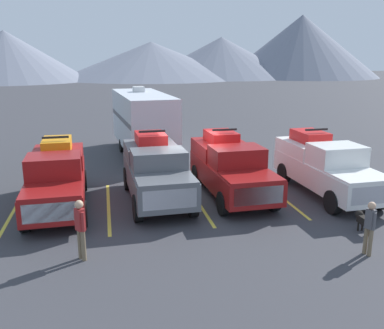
# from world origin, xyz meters

# --- Properties ---
(ground_plane) EXTENTS (240.00, 240.00, 0.00)m
(ground_plane) POSITION_xyz_m (0.00, 0.00, 0.00)
(ground_plane) COLOR #38383D
(pickup_truck_a) EXTENTS (2.24, 5.89, 2.49)m
(pickup_truck_a) POSITION_xyz_m (-5.19, -0.49, 1.15)
(pickup_truck_a) COLOR maroon
(pickup_truck_a) RESTS_ON ground
(pickup_truck_b) EXTENTS (2.35, 5.43, 2.61)m
(pickup_truck_b) POSITION_xyz_m (-1.53, -0.52, 1.20)
(pickup_truck_b) COLOR #595B60
(pickup_truck_b) RESTS_ON ground
(pickup_truck_c) EXTENTS (2.34, 5.64, 2.55)m
(pickup_truck_c) POSITION_xyz_m (1.46, -0.44, 1.17)
(pickup_truck_c) COLOR maroon
(pickup_truck_c) RESTS_ON ground
(pickup_truck_d) EXTENTS (2.28, 5.88, 2.52)m
(pickup_truck_d) POSITION_xyz_m (5.26, -1.03, 1.17)
(pickup_truck_d) COLOR white
(pickup_truck_d) RESTS_ON ground
(lot_stripe_a) EXTENTS (0.12, 5.50, 0.01)m
(lot_stripe_a) POSITION_xyz_m (-6.76, -0.96, 0.00)
(lot_stripe_a) COLOR gold
(lot_stripe_a) RESTS_ON ground
(lot_stripe_b) EXTENTS (0.12, 5.50, 0.01)m
(lot_stripe_b) POSITION_xyz_m (-3.38, -0.96, 0.00)
(lot_stripe_b) COLOR gold
(lot_stripe_b) RESTS_ON ground
(lot_stripe_c) EXTENTS (0.12, 5.50, 0.01)m
(lot_stripe_c) POSITION_xyz_m (0.00, -0.96, 0.00)
(lot_stripe_c) COLOR gold
(lot_stripe_c) RESTS_ON ground
(lot_stripe_d) EXTENTS (0.12, 5.50, 0.01)m
(lot_stripe_d) POSITION_xyz_m (3.38, -0.96, 0.00)
(lot_stripe_d) COLOR gold
(lot_stripe_d) RESTS_ON ground
(lot_stripe_e) EXTENTS (0.12, 5.50, 0.01)m
(lot_stripe_e) POSITION_xyz_m (6.76, -0.96, 0.00)
(lot_stripe_e) COLOR gold
(lot_stripe_e) RESTS_ON ground
(camper_trailer_a) EXTENTS (3.13, 8.75, 3.72)m
(camper_trailer_a) POSITION_xyz_m (-1.28, 7.45, 1.96)
(camper_trailer_a) COLOR silver
(camper_trailer_a) RESTS_ON ground
(person_a) EXTENTS (0.31, 0.33, 1.72)m
(person_a) POSITION_xyz_m (-4.14, -5.08, 0.99)
(person_a) COLOR #726047
(person_a) RESTS_ON ground
(person_c) EXTENTS (0.24, 0.34, 1.58)m
(person_c) POSITION_xyz_m (3.73, -6.41, 0.91)
(person_c) COLOR #726047
(person_c) RESTS_ON ground
(dog) EXTENTS (0.26, 0.87, 0.64)m
(dog) POSITION_xyz_m (4.52, -4.93, 0.42)
(dog) COLOR black
(dog) RESTS_ON ground
(mountain_ridge) EXTENTS (136.93, 46.97, 15.25)m
(mountain_ridge) POSITION_xyz_m (-1.80, 86.52, 6.27)
(mountain_ridge) COLOR slate
(mountain_ridge) RESTS_ON ground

